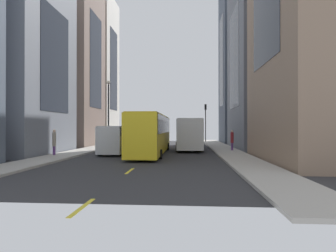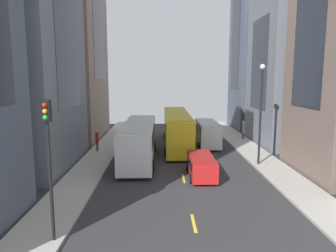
# 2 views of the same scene
# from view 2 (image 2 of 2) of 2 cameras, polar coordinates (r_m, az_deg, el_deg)

# --- Properties ---
(ground_plane) EXTENTS (41.23, 41.23, 0.00)m
(ground_plane) POSITION_cam_2_polar(r_m,az_deg,el_deg) (29.51, 1.87, -5.30)
(ground_plane) COLOR #333335
(sidewalk_west) EXTENTS (2.72, 44.00, 0.15)m
(sidewalk_west) POSITION_cam_2_polar(r_m,az_deg,el_deg) (29.99, -12.17, -5.12)
(sidewalk_west) COLOR #B2ADA3
(sidewalk_west) RESTS_ON ground
(sidewalk_east) EXTENTS (2.72, 44.00, 0.15)m
(sidewalk_east) POSITION_cam_2_polar(r_m,az_deg,el_deg) (30.76, 15.54, -4.90)
(sidewalk_east) COLOR #B2ADA3
(sidewalk_east) RESTS_ON ground
(lane_stripe_1) EXTENTS (0.16, 2.00, 0.01)m
(lane_stripe_1) POSITION_cam_2_polar(r_m,az_deg,el_deg) (16.32, 4.70, -17.20)
(lane_stripe_1) COLOR yellow
(lane_stripe_1) RESTS_ON ground
(lane_stripe_2) EXTENTS (0.16, 2.00, 0.01)m
(lane_stripe_2) POSITION_cam_2_polar(r_m,az_deg,el_deg) (22.79, 2.85, -9.53)
(lane_stripe_2) COLOR yellow
(lane_stripe_2) RESTS_ON ground
(lane_stripe_3) EXTENTS (0.16, 2.00, 0.01)m
(lane_stripe_3) POSITION_cam_2_polar(r_m,az_deg,el_deg) (29.51, 1.87, -5.29)
(lane_stripe_3) COLOR yellow
(lane_stripe_3) RESTS_ON ground
(lane_stripe_4) EXTENTS (0.16, 2.00, 0.01)m
(lane_stripe_4) POSITION_cam_2_polar(r_m,az_deg,el_deg) (36.34, 1.26, -2.63)
(lane_stripe_4) COLOR yellow
(lane_stripe_4) RESTS_ON ground
(lane_stripe_5) EXTENTS (0.16, 2.00, 0.01)m
(lane_stripe_5) POSITION_cam_2_polar(r_m,az_deg,el_deg) (43.22, 0.85, -0.82)
(lane_stripe_5) COLOR yellow
(lane_stripe_5) RESTS_ON ground
(lane_stripe_6) EXTENTS (0.16, 2.00, 0.01)m
(lane_stripe_6) POSITION_cam_2_polar(r_m,az_deg,el_deg) (50.13, 0.55, 0.50)
(lane_stripe_6) COLOR yellow
(lane_stripe_6) RESTS_ON ground
(building_west_1) EXTENTS (6.32, 11.00, 21.20)m
(building_west_1) POSITION_cam_2_polar(r_m,az_deg,el_deg) (27.38, -24.37, 15.22)
(building_west_1) COLOR slate
(building_west_1) RESTS_ON ground
(building_west_2) EXTENTS (6.62, 11.55, 31.25)m
(building_west_2) POSITION_cam_2_polar(r_m,az_deg,el_deg) (40.18, -17.53, 20.50)
(building_west_2) COLOR #937760
(building_west_2) RESTS_ON ground
(building_east_2) EXTENTS (6.63, 9.58, 17.22)m
(building_east_2) POSITION_cam_2_polar(r_m,az_deg,el_deg) (36.27, 21.27, 10.44)
(building_east_2) COLOR slate
(building_east_2) RESTS_ON ground
(building_east_3) EXTENTS (9.07, 8.24, 25.21)m
(building_east_3) POSITION_cam_2_polar(r_m,az_deg,el_deg) (47.30, 17.70, 14.92)
(building_east_3) COLOR #4C5666
(building_east_3) RESTS_ON ground
(city_bus_white) EXTENTS (2.81, 11.36, 3.35)m
(city_bus_white) POSITION_cam_2_polar(r_m,az_deg,el_deg) (27.17, -5.32, -2.22)
(city_bus_white) COLOR silver
(city_bus_white) RESTS_ON ground
(streetcar_yellow) EXTENTS (2.70, 13.57, 3.59)m
(streetcar_yellow) POSITION_cam_2_polar(r_m,az_deg,el_deg) (32.89, 1.61, -0.08)
(streetcar_yellow) COLOR yellow
(streetcar_yellow) RESTS_ON ground
(delivery_van_white) EXTENTS (2.25, 6.15, 2.58)m
(delivery_van_white) POSITION_cam_2_polar(r_m,az_deg,el_deg) (33.51, 7.16, -1.03)
(delivery_van_white) COLOR white
(delivery_van_white) RESTS_ON ground
(car_red_0) EXTENTS (1.90, 4.49, 1.57)m
(car_red_0) POSITION_cam_2_polar(r_m,az_deg,el_deg) (23.04, 6.09, -6.98)
(car_red_0) COLOR red
(car_red_0) RESTS_ON ground
(pedestrian_crossing_near) EXTENTS (0.30, 0.30, 2.13)m
(pedestrian_crossing_near) POSITION_cam_2_polar(r_m,az_deg,el_deg) (37.28, 13.53, -0.57)
(pedestrian_crossing_near) COLOR #593372
(pedestrian_crossing_near) RESTS_ON ground
(pedestrian_crossing_mid) EXTENTS (0.31, 0.31, 2.04)m
(pedestrian_crossing_mid) POSITION_cam_2_polar(r_m,az_deg,el_deg) (31.03, -12.78, -2.49)
(pedestrian_crossing_mid) COLOR #593372
(pedestrian_crossing_mid) RESTS_ON ground
(traffic_light_near_corner) EXTENTS (0.32, 0.44, 6.10)m
(traffic_light_near_corner) POSITION_cam_2_polar(r_m,az_deg,el_deg) (13.95, -20.93, -3.25)
(traffic_light_near_corner) COLOR black
(traffic_light_near_corner) RESTS_ON ground
(streetlamp_near) EXTENTS (0.44, 0.44, 8.08)m
(streetlamp_near) POSITION_cam_2_polar(r_m,az_deg,el_deg) (26.19, 16.54, 3.70)
(streetlamp_near) COLOR black
(streetlamp_near) RESTS_ON ground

